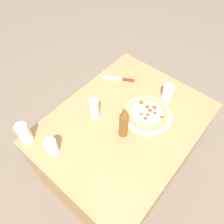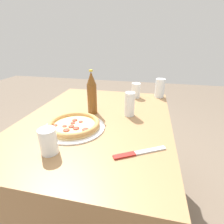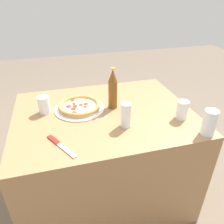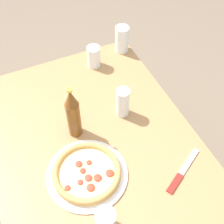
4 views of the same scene
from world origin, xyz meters
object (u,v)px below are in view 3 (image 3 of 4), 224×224
(pizza_pepperoni, at_px, (79,107))
(glass_orange_juice, at_px, (126,116))
(glass_red_wine, at_px, (182,110))
(beer_bottle, at_px, (113,89))
(glass_mango_juice, at_px, (209,124))
(knife, at_px, (60,145))
(glass_iced_tea, at_px, (44,105))

(pizza_pepperoni, height_order, glass_orange_juice, glass_orange_juice)
(pizza_pepperoni, height_order, glass_red_wine, glass_red_wine)
(pizza_pepperoni, bearing_deg, beer_bottle, -8.54)
(glass_mango_juice, distance_m, knife, 0.79)
(glass_orange_juice, height_order, glass_iced_tea, glass_orange_juice)
(glass_orange_juice, xyz_separation_m, glass_iced_tea, (-0.45, 0.28, -0.01))
(glass_orange_juice, relative_size, beer_bottle, 0.54)
(glass_mango_juice, bearing_deg, pizza_pepperoni, 144.29)
(glass_red_wine, height_order, glass_iced_tea, glass_red_wine)
(pizza_pepperoni, relative_size, glass_mango_juice, 2.21)
(pizza_pepperoni, height_order, knife, pizza_pepperoni)
(pizza_pepperoni, height_order, glass_iced_tea, glass_iced_tea)
(glass_mango_juice, bearing_deg, glass_orange_juice, 154.84)
(glass_orange_juice, xyz_separation_m, glass_mango_juice, (0.41, -0.19, -0.00))
(beer_bottle, relative_size, knife, 1.25)
(glass_red_wine, xyz_separation_m, glass_iced_tea, (-0.80, 0.29, -0.00))
(glass_orange_juice, height_order, beer_bottle, beer_bottle)
(glass_mango_juice, bearing_deg, beer_bottle, 134.59)
(glass_mango_juice, xyz_separation_m, knife, (-0.78, 0.11, -0.06))
(knife, bearing_deg, beer_bottle, 40.93)
(glass_mango_juice, height_order, knife, glass_mango_juice)
(glass_iced_tea, height_order, knife, glass_iced_tea)
(pizza_pepperoni, distance_m, glass_red_wine, 0.65)
(glass_red_wine, bearing_deg, beer_bottle, 146.89)
(glass_red_wine, relative_size, glass_mango_juice, 0.78)
(glass_red_wine, bearing_deg, pizza_pepperoni, 155.03)
(beer_bottle, bearing_deg, pizza_pepperoni, 171.46)
(pizza_pepperoni, xyz_separation_m, beer_bottle, (0.22, -0.03, 0.11))
(glass_orange_juice, distance_m, knife, 0.39)
(glass_iced_tea, height_order, beer_bottle, beer_bottle)
(glass_mango_juice, bearing_deg, glass_iced_tea, 151.10)
(pizza_pepperoni, bearing_deg, glass_orange_juice, -49.20)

